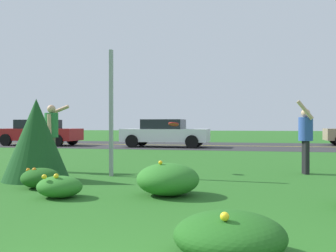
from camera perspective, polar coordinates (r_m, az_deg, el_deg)
ground_plane at (r=12.33m, az=9.88°, el=-5.35°), size 120.00×120.00×0.00m
highway_strip at (r=22.25m, az=11.13°, el=-2.82°), size 120.00×8.21×0.01m
highway_center_stripe at (r=22.25m, az=11.13°, el=-2.81°), size 120.00×0.16×0.00m
daylily_clump_mid_right at (r=6.82m, az=-0.02°, el=-7.61°), size 1.07×1.04×0.60m
daylily_clump_mid_center at (r=3.78m, az=8.81°, el=-15.16°), size 1.03×1.07×0.47m
daylily_clump_near_camera at (r=7.99m, az=-17.76°, el=-7.07°), size 0.72×0.76×0.40m
daylily_clump_mid_left at (r=6.87m, az=-15.23°, el=-8.36°), size 0.76×0.67×0.41m
sign_post_near_path at (r=9.36m, az=-8.12°, el=1.85°), size 0.07×0.10×2.93m
evergreen_shrub_side at (r=9.06m, az=-18.30°, el=-1.83°), size 1.43×1.43×1.76m
person_thrower_green_shirt at (r=10.51m, az=-16.29°, el=-0.76°), size 0.58×0.54×1.71m
person_catcher_blue_shirt at (r=10.22m, az=19.04°, el=-1.20°), size 0.41×0.52×1.78m
frisbee_red at (r=9.99m, az=0.81°, el=0.25°), size 0.27×0.26×0.11m
car_red_leftmost at (r=23.65m, az=-17.88°, el=-0.86°), size 4.50×2.00×1.45m
car_white_center_left at (r=20.91m, az=-0.43°, el=-1.00°), size 4.50×2.00×1.45m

